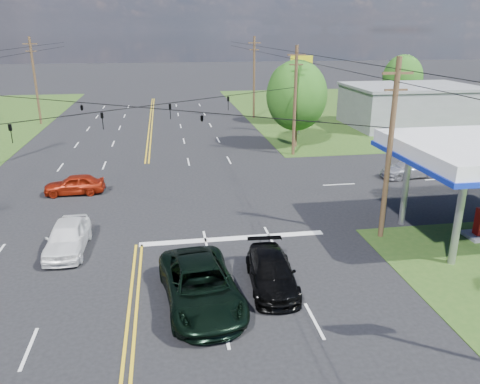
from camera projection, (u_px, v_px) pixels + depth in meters
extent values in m
plane|color=black|center=(144.00, 195.00, 32.00)|extent=(280.00, 280.00, 0.00)
cube|color=#244716|center=(399.00, 109.00, 67.14)|extent=(46.00, 48.00, 0.03)
cube|color=silver|center=(233.00, 239.00, 25.30)|extent=(10.00, 0.50, 0.02)
cube|color=slate|center=(410.00, 107.00, 54.47)|extent=(14.00, 10.00, 4.40)
cylinder|color=#A5A5AA|center=(458.00, 219.00, 21.85)|extent=(0.36, 0.36, 4.65)
cylinder|color=#A5A5AA|center=(406.00, 186.00, 26.51)|extent=(0.36, 0.36, 4.65)
cylinder|color=#472C1E|center=(389.00, 152.00, 24.02)|extent=(0.28, 0.28, 9.50)
cube|color=#472C1E|center=(398.00, 73.00, 22.72)|extent=(1.60, 0.12, 0.12)
cube|color=#472C1E|center=(396.00, 90.00, 22.98)|extent=(1.20, 0.10, 0.10)
cylinder|color=#472C1E|center=(295.00, 102.00, 40.80)|extent=(0.28, 0.28, 9.50)
cube|color=#472C1E|center=(297.00, 55.00, 39.51)|extent=(1.60, 0.12, 0.12)
cube|color=#472C1E|center=(296.00, 65.00, 39.77)|extent=(1.20, 0.10, 0.10)
cylinder|color=#472C1E|center=(35.00, 82.00, 54.50)|extent=(0.28, 0.28, 10.00)
cube|color=#472C1E|center=(30.00, 44.00, 53.13)|extent=(1.60, 0.12, 0.12)
cube|color=#472C1E|center=(31.00, 51.00, 53.39)|extent=(1.20, 0.10, 0.10)
cylinder|color=#472C1E|center=(254.00, 78.00, 58.44)|extent=(0.28, 0.28, 10.00)
cube|color=#472C1E|center=(254.00, 43.00, 57.06)|extent=(1.60, 0.12, 0.12)
cube|color=#472C1E|center=(254.00, 50.00, 57.32)|extent=(1.20, 0.10, 0.10)
imported|color=black|center=(11.00, 134.00, 25.04)|extent=(0.17, 0.21, 1.05)
imported|color=black|center=(103.00, 121.00, 28.56)|extent=(0.17, 0.21, 1.05)
imported|color=black|center=(170.00, 112.00, 31.88)|extent=(0.17, 0.21, 1.05)
imported|color=black|center=(228.00, 103.00, 35.40)|extent=(0.17, 0.21, 1.05)
imported|color=black|center=(82.00, 107.00, 32.06)|extent=(1.24, 0.26, 0.50)
imported|color=black|center=(202.00, 117.00, 28.20)|extent=(1.24, 0.26, 0.50)
cylinder|color=black|center=(345.00, 60.00, 29.18)|extent=(0.04, 100.00, 0.04)
cylinder|color=black|center=(344.00, 70.00, 29.38)|extent=(0.04, 100.00, 0.04)
cylinder|color=#472C1E|center=(295.00, 130.00, 44.77)|extent=(0.36, 0.36, 3.30)
ellipsoid|color=#165217|center=(297.00, 96.00, 43.71)|extent=(5.70, 5.70, 6.60)
cylinder|color=#472C1E|center=(288.00, 111.00, 56.41)|extent=(0.36, 0.36, 2.86)
ellipsoid|color=#165217|center=(289.00, 88.00, 55.49)|extent=(4.94, 4.94, 5.72)
cylinder|color=#472C1E|center=(400.00, 100.00, 64.61)|extent=(0.36, 0.36, 3.08)
ellipsoid|color=#165217|center=(403.00, 78.00, 63.63)|extent=(5.32, 5.32, 6.16)
imported|color=black|center=(201.00, 286.00, 18.99)|extent=(3.50, 6.48, 1.73)
imported|color=black|center=(272.00, 272.00, 20.41)|extent=(2.25, 4.89, 1.39)
imported|color=white|center=(67.00, 237.00, 23.64)|extent=(1.93, 4.64, 1.57)
imported|color=maroon|center=(74.00, 184.00, 32.00)|extent=(4.03, 1.68, 1.36)
imported|color=silver|center=(410.00, 168.00, 35.74)|extent=(4.80, 2.42, 1.34)
cylinder|color=#A5A5AA|center=(300.00, 96.00, 49.49)|extent=(0.20, 0.20, 8.24)
cube|color=yellow|center=(302.00, 61.00, 48.34)|extent=(2.19, 1.10, 1.13)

